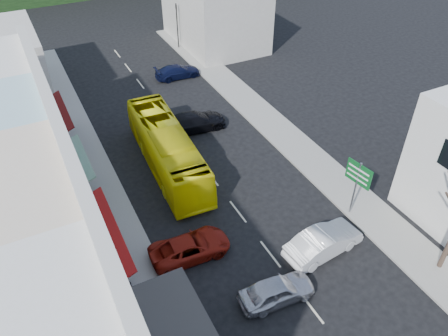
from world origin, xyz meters
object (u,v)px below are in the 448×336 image
pedestrian_left (131,292)px  direction_sign (355,189)px  bus (167,150)px  traffic_signal (177,27)px  car_silver (277,290)px  car_red (190,247)px  car_white (323,243)px

pedestrian_left → direction_sign: bearing=-72.0°
bus → traffic_signal: (8.89, 19.83, 0.94)m
car_silver → car_red: same height
car_red → pedestrian_left: 4.35m
direction_sign → car_silver: bearing=-165.6°
car_red → pedestrian_left: (-4.00, -1.70, 0.30)m
bus → car_red: bearing=-99.7°
car_red → traffic_signal: (10.79, 28.23, 1.79)m
bus → direction_sign: bearing=-45.8°
pedestrian_left → car_red: bearing=-49.9°
bus → car_silver: 13.26m
car_silver → car_red: 5.57m
direction_sign → traffic_signal: bearing=80.4°
car_white → car_red: (-6.99, 3.26, 0.00)m
car_silver → direction_sign: direction_sign is taller
bus → car_red: bus is taller
pedestrian_left → traffic_signal: (14.79, 29.93, 1.49)m
bus → car_red: size_ratio=2.52×
car_silver → traffic_signal: 34.03m
car_silver → traffic_signal: traffic_signal is taller
car_silver → pedestrian_left: pedestrian_left is taller
bus → car_silver: size_ratio=2.64×
bus → traffic_signal: bearing=68.9°
bus → traffic_signal: traffic_signal is taller
traffic_signal → direction_sign: bearing=106.8°
car_red → traffic_signal: bearing=-19.6°
bus → car_white: (5.08, -11.66, -0.85)m
car_red → direction_sign: bearing=-96.5°
car_silver → car_red: bearing=34.8°
car_silver → pedestrian_left: bearing=69.8°
car_red → direction_sign: (10.53, -1.46, 1.35)m
car_red → pedestrian_left: size_ratio=2.71×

